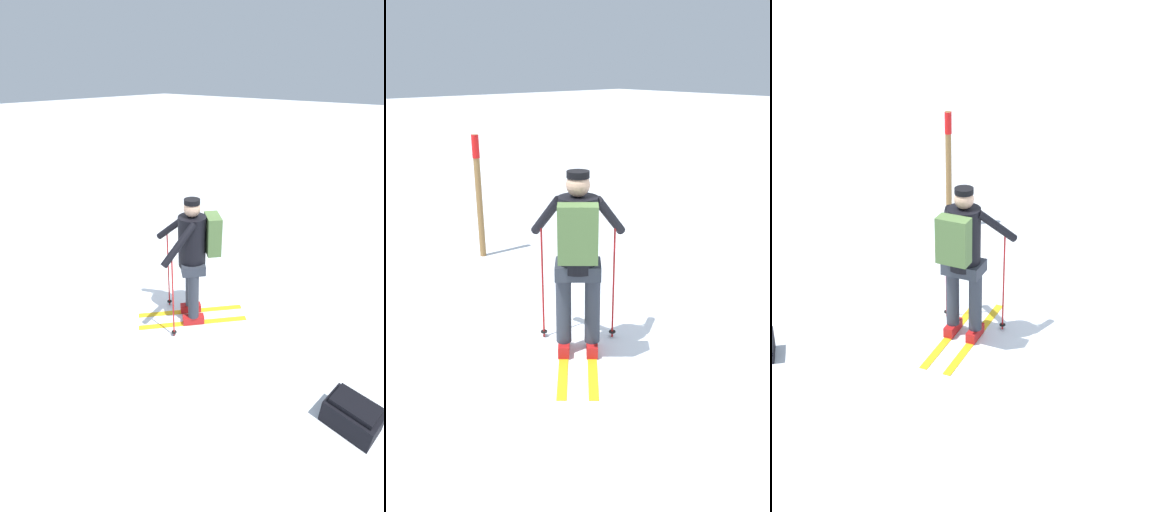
# 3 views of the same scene
# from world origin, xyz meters

# --- Properties ---
(ground_plane) EXTENTS (80.00, 80.00, 0.00)m
(ground_plane) POSITION_xyz_m (0.00, 0.00, 0.00)
(ground_plane) COLOR white
(skier) EXTENTS (1.42, 1.30, 1.82)m
(skier) POSITION_xyz_m (0.22, 0.67, 1.08)
(skier) COLOR gold
(skier) RESTS_ON ground_plane
(trail_marker) EXTENTS (0.10, 0.10, 1.78)m
(trail_marker) POSITION_xyz_m (3.20, -0.02, 1.03)
(trail_marker) COLOR olive
(trail_marker) RESTS_ON ground_plane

